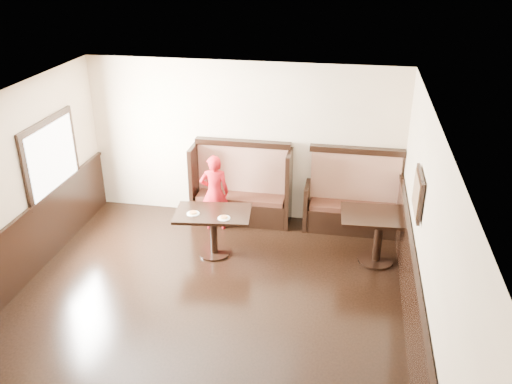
% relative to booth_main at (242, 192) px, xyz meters
% --- Properties ---
extents(ground, '(7.00, 7.00, 0.00)m').
position_rel_booth_main_xyz_m(ground, '(0.00, -3.30, -0.53)').
color(ground, black).
rests_on(ground, ground).
extents(room_shell, '(7.00, 7.00, 7.00)m').
position_rel_booth_main_xyz_m(room_shell, '(-0.30, -3.01, 0.14)').
color(room_shell, beige).
rests_on(room_shell, ground).
extents(booth_main, '(1.75, 0.72, 1.45)m').
position_rel_booth_main_xyz_m(booth_main, '(0.00, 0.00, 0.00)').
color(booth_main, black).
rests_on(booth_main, ground).
extents(booth_neighbor, '(1.65, 0.72, 1.45)m').
position_rel_booth_main_xyz_m(booth_neighbor, '(1.95, -0.00, -0.05)').
color(booth_neighbor, black).
rests_on(booth_neighbor, ground).
extents(table_main, '(1.25, 0.86, 0.75)m').
position_rel_booth_main_xyz_m(table_main, '(-0.20, -1.26, 0.05)').
color(table_main, black).
rests_on(table_main, ground).
extents(table_neighbor, '(1.22, 0.83, 0.82)m').
position_rel_booth_main_xyz_m(table_neighbor, '(2.36, -1.03, 0.09)').
color(table_neighbor, black).
rests_on(table_neighbor, ground).
extents(child, '(0.55, 0.42, 1.36)m').
position_rel_booth_main_xyz_m(child, '(-0.38, -0.42, 0.15)').
color(child, '#B01219').
rests_on(child, ground).
extents(pizza_plate_left, '(0.20, 0.20, 0.04)m').
position_rel_booth_main_xyz_m(pizza_plate_left, '(-0.48, -1.37, 0.23)').
color(pizza_plate_left, white).
rests_on(pizza_plate_left, table_main).
extents(pizza_plate_right, '(0.19, 0.19, 0.04)m').
position_rel_booth_main_xyz_m(pizza_plate_right, '(0.02, -1.43, 0.23)').
color(pizza_plate_right, white).
rests_on(pizza_plate_right, table_main).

